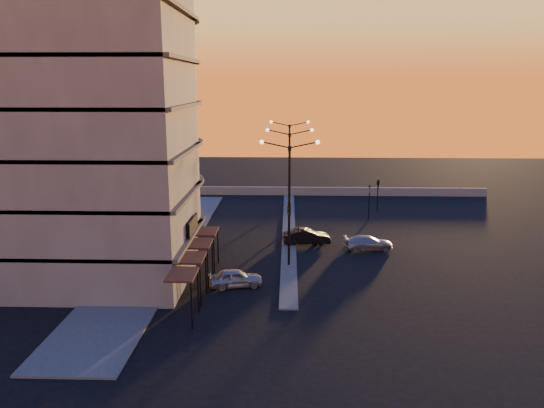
{
  "coord_description": "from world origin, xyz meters",
  "views": [
    {
      "loc": [
        -0.05,
        -37.89,
        13.47
      ],
      "look_at": [
        -1.44,
        5.43,
        3.55
      ],
      "focal_mm": 35.0,
      "sensor_mm": 36.0,
      "label": 1
    }
  ],
  "objects": [
    {
      "name": "parapet",
      "position": [
        2.0,
        26.0,
        0.5
      ],
      "size": [
        44.0,
        0.5,
        1.0
      ],
      "primitive_type": "cube",
      "color": "slate",
      "rests_on": "ground"
    },
    {
      "name": "sidewalk_west",
      "position": [
        -10.5,
        4.0,
        0.06
      ],
      "size": [
        5.0,
        40.0,
        0.12
      ],
      "primitive_type": "cube",
      "color": "#4A4A47",
      "rests_on": "ground"
    },
    {
      "name": "streetlamp_mid",
      "position": [
        0.0,
        10.0,
        5.59
      ],
      "size": [
        4.32,
        0.32,
        9.51
      ],
      "color": "black",
      "rests_on": "ground"
    },
    {
      "name": "car_hatchback",
      "position": [
        -3.6,
        -4.24,
        0.61
      ],
      "size": [
        3.83,
        2.18,
        1.23
      ],
      "primitive_type": "imported",
      "rotation": [
        0.0,
        0.0,
        1.78
      ],
      "color": "#A3A4AB",
      "rests_on": "ground"
    },
    {
      "name": "median",
      "position": [
        0.0,
        10.0,
        0.06
      ],
      "size": [
        1.2,
        36.0,
        0.12
      ],
      "primitive_type": "cube",
      "color": "#4A4A47",
      "rests_on": "ground"
    },
    {
      "name": "signal_east_b",
      "position": [
        9.5,
        18.0,
        3.1
      ],
      "size": [
        0.42,
        1.99,
        3.6
      ],
      "color": "black",
      "rests_on": "ground"
    },
    {
      "name": "car_wagon",
      "position": [
        6.54,
        4.24,
        0.59
      ],
      "size": [
        4.25,
        2.22,
        1.18
      ],
      "primitive_type": "imported",
      "rotation": [
        0.0,
        0.0,
        1.72
      ],
      "color": "#919398",
      "rests_on": "ground"
    },
    {
      "name": "traffic_light_main",
      "position": [
        0.0,
        2.87,
        2.89
      ],
      "size": [
        0.28,
        0.44,
        4.25
      ],
      "color": "black",
      "rests_on": "ground"
    },
    {
      "name": "signal_east_a",
      "position": [
        8.0,
        14.0,
        1.93
      ],
      "size": [
        0.13,
        0.16,
        3.6
      ],
      "color": "black",
      "rests_on": "ground"
    },
    {
      "name": "streetlamp_near",
      "position": [
        0.0,
        0.0,
        5.59
      ],
      "size": [
        4.32,
        0.32,
        9.51
      ],
      "color": "black",
      "rests_on": "ground"
    },
    {
      "name": "streetlamp_far",
      "position": [
        0.0,
        20.0,
        5.59
      ],
      "size": [
        4.32,
        0.32,
        9.51
      ],
      "color": "black",
      "rests_on": "ground"
    },
    {
      "name": "car_sedan",
      "position": [
        1.5,
        5.65,
        0.67
      ],
      "size": [
        4.18,
        1.85,
        1.33
      ],
      "primitive_type": "imported",
      "rotation": [
        0.0,
        0.0,
        1.68
      ],
      "color": "black",
      "rests_on": "ground"
    },
    {
      "name": "ground",
      "position": [
        0.0,
        0.0,
        0.0
      ],
      "size": [
        120.0,
        120.0,
        0.0
      ],
      "primitive_type": "plane",
      "color": "black",
      "rests_on": "ground"
    },
    {
      "name": "building",
      "position": [
        -14.0,
        0.03,
        11.91
      ],
      "size": [
        14.35,
        17.08,
        25.0
      ],
      "color": "#69645D",
      "rests_on": "ground"
    }
  ]
}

